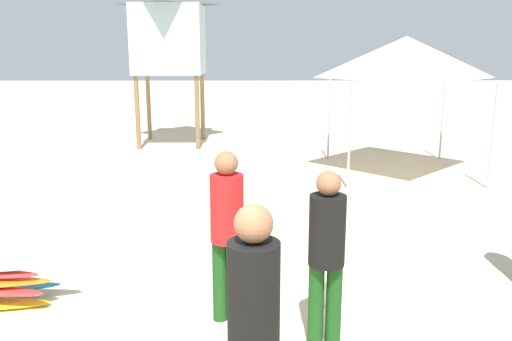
# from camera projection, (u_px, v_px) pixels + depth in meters

# --- Properties ---
(lifeguard_near_left) EXTENTS (0.32, 0.32, 1.63)m
(lifeguard_near_left) POSITION_uv_depth(u_px,v_px,m) (327.00, 249.00, 4.67)
(lifeguard_near_left) COLOR #194C19
(lifeguard_near_left) RESTS_ON ground
(lifeguard_near_center) EXTENTS (0.32, 0.32, 1.71)m
(lifeguard_near_center) POSITION_uv_depth(u_px,v_px,m) (227.00, 226.00, 5.12)
(lifeguard_near_center) COLOR #194C19
(lifeguard_near_center) RESTS_ON ground
(lifeguard_far_right) EXTENTS (0.32, 0.32, 1.77)m
(lifeguard_far_right) POSITION_uv_depth(u_px,v_px,m) (254.00, 322.00, 3.24)
(lifeguard_far_right) COLOR #194C19
(lifeguard_far_right) RESTS_ON ground
(popup_canopy) EXTENTS (2.75, 2.75, 2.86)m
(popup_canopy) POSITION_uv_depth(u_px,v_px,m) (406.00, 57.00, 11.02)
(popup_canopy) COLOR #B2B2B7
(popup_canopy) RESTS_ON ground
(lifeguard_tower) EXTENTS (1.98, 1.98, 4.18)m
(lifeguard_tower) POSITION_uv_depth(u_px,v_px,m) (169.00, 31.00, 14.23)
(lifeguard_tower) COLOR olive
(lifeguard_tower) RESTS_ON ground
(cooler_box) EXTENTS (0.47, 0.36, 0.38)m
(cooler_box) POSITION_uv_depth(u_px,v_px,m) (334.00, 282.00, 5.74)
(cooler_box) COLOR white
(cooler_box) RESTS_ON ground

